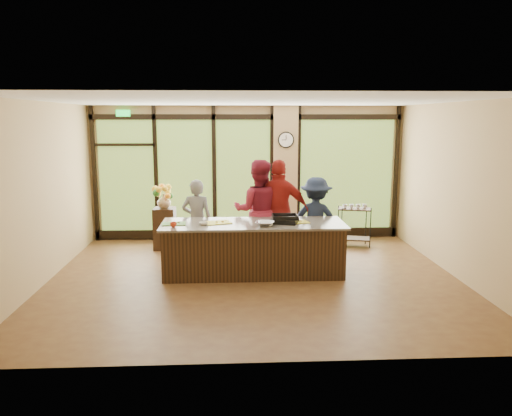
{
  "coord_description": "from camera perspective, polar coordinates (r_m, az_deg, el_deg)",
  "views": [
    {
      "loc": [
        -0.4,
        -8.22,
        2.72
      ],
      "look_at": [
        0.05,
        0.4,
        1.16
      ],
      "focal_mm": 35.0,
      "sensor_mm": 36.0,
      "label": 1
    }
  ],
  "objects": [
    {
      "name": "left_wall",
      "position": [
        8.87,
        -23.44,
        1.46
      ],
      "size": [
        0.0,
        6.0,
        6.0
      ],
      "primitive_type": "plane",
      "rotation": [
        1.57,
        0.0,
        1.57
      ],
      "color": "tan",
      "rests_on": "floor"
    },
    {
      "name": "back_wall",
      "position": [
        11.3,
        -0.97,
        4.01
      ],
      "size": [
        7.0,
        0.0,
        7.0
      ],
      "primitive_type": "plane",
      "rotation": [
        1.57,
        0.0,
        0.0
      ],
      "color": "tan",
      "rests_on": "floor"
    },
    {
      "name": "red_ramekin",
      "position": [
        8.48,
        -9.42,
        -1.89
      ],
      "size": [
        0.14,
        0.14,
        0.09
      ],
      "primitive_type": "imported",
      "rotation": [
        0.0,
        0.0,
        0.3
      ],
      "color": "red",
      "rests_on": "countertop"
    },
    {
      "name": "island_base",
      "position": [
        8.83,
        -0.32,
        -4.75
      ],
      "size": [
        3.1,
        1.0,
        0.88
      ],
      "primitive_type": "cube",
      "color": "#321F10",
      "rests_on": "floor"
    },
    {
      "name": "cutting_board_center",
      "position": [
        8.74,
        -4.41,
        -1.66
      ],
      "size": [
        0.52,
        0.45,
        0.01
      ],
      "primitive_type": "cube",
      "rotation": [
        0.0,
        0.0,
        0.3
      ],
      "color": "yellow",
      "rests_on": "countertop"
    },
    {
      "name": "ceiling",
      "position": [
        8.24,
        -0.24,
        12.16
      ],
      "size": [
        7.0,
        7.0,
        0.0
      ],
      "primitive_type": "plane",
      "rotation": [
        3.14,
        0.0,
        0.0
      ],
      "color": "white",
      "rests_on": "back_wall"
    },
    {
      "name": "prep_bowl_near",
      "position": [
        8.59,
        -6.03,
        -1.78
      ],
      "size": [
        0.17,
        0.17,
        0.05
      ],
      "primitive_type": "imported",
      "rotation": [
        0.0,
        0.0,
        -0.09
      ],
      "color": "silver",
      "rests_on": "countertop"
    },
    {
      "name": "cook_midleft",
      "position": [
        9.55,
        0.25,
        -0.3
      ],
      "size": [
        1.02,
        0.83,
        1.96
      ],
      "primitive_type": "imported",
      "rotation": [
        0.0,
        0.0,
        3.05
      ],
      "color": "maroon",
      "rests_on": "floor"
    },
    {
      "name": "flower_stand",
      "position": [
        10.67,
        -10.37,
        -2.31
      ],
      "size": [
        0.45,
        0.45,
        0.87
      ],
      "primitive_type": "cube",
      "rotation": [
        0.0,
        0.0,
        -0.04
      ],
      "color": "#321F10",
      "rests_on": "floor"
    },
    {
      "name": "wall_clock",
      "position": [
        11.17,
        3.45,
        7.78
      ],
      "size": [
        0.36,
        0.04,
        0.36
      ],
      "color": "black",
      "rests_on": "window_wall"
    },
    {
      "name": "prep_bowl_far",
      "position": [
        9.22,
        4.16,
        -0.99
      ],
      "size": [
        0.13,
        0.13,
        0.03
      ],
      "primitive_type": "imported",
      "rotation": [
        0.0,
        0.0,
        0.14
      ],
      "color": "silver",
      "rests_on": "countertop"
    },
    {
      "name": "bar_cart",
      "position": [
        10.88,
        11.16,
        -1.48
      ],
      "size": [
        0.75,
        0.54,
        0.92
      ],
      "rotation": [
        0.0,
        0.0,
        -0.25
      ],
      "color": "#321F10",
      "rests_on": "floor"
    },
    {
      "name": "flower_vase",
      "position": [
        10.56,
        -10.47,
        0.79
      ],
      "size": [
        0.32,
        0.32,
        0.3
      ],
      "primitive_type": "imported",
      "rotation": [
        0.0,
        0.0,
        0.15
      ],
      "color": "#997853",
      "rests_on": "flower_stand"
    },
    {
      "name": "cutting_board_right",
      "position": [
        8.79,
        4.68,
        -1.6
      ],
      "size": [
        0.45,
        0.38,
        0.01
      ],
      "primitive_type": "cube",
      "rotation": [
        0.0,
        0.0,
        0.25
      ],
      "color": "yellow",
      "rests_on": "countertop"
    },
    {
      "name": "countertop",
      "position": [
        8.73,
        -0.32,
        -1.83
      ],
      "size": [
        3.2,
        1.1,
        0.04
      ],
      "primitive_type": "cube",
      "color": "slate",
      "rests_on": "island_base"
    },
    {
      "name": "cook_right",
      "position": [
        9.61,
        6.85,
        -1.31
      ],
      "size": [
        1.18,
        0.88,
        1.63
      ],
      "primitive_type": "imported",
      "rotation": [
        0.0,
        0.0,
        2.85
      ],
      "color": "#192238",
      "rests_on": "floor"
    },
    {
      "name": "right_wall",
      "position": [
        9.18,
        22.16,
        1.82
      ],
      "size": [
        0.0,
        6.0,
        6.0
      ],
      "primitive_type": "plane",
      "rotation": [
        1.57,
        0.0,
        -1.57
      ],
      "color": "tan",
      "rests_on": "floor"
    },
    {
      "name": "cook_left",
      "position": [
        9.59,
        -6.77,
        -1.44
      ],
      "size": [
        0.62,
        0.44,
        1.59
      ],
      "primitive_type": "imported",
      "rotation": [
        0.0,
        0.0,
        3.03
      ],
      "color": "slate",
      "rests_on": "floor"
    },
    {
      "name": "window_wall",
      "position": [
        11.27,
        -0.13,
        3.46
      ],
      "size": [
        6.9,
        0.12,
        3.0
      ],
      "color": "tan",
      "rests_on": "floor"
    },
    {
      "name": "roasting_pan",
      "position": [
        8.71,
        3.33,
        -1.47
      ],
      "size": [
        0.53,
        0.47,
        0.08
      ],
      "primitive_type": "cube",
      "rotation": [
        0.0,
        0.0,
        -0.33
      ],
      "color": "black",
      "rests_on": "countertop"
    },
    {
      "name": "cutting_board_left",
      "position": [
        8.74,
        -9.37,
        -1.78
      ],
      "size": [
        0.43,
        0.33,
        0.01
      ],
      "primitive_type": "cube",
      "rotation": [
        0.0,
        0.0,
        0.08
      ],
      "color": "#49832F",
      "rests_on": "countertop"
    },
    {
      "name": "floor",
      "position": [
        8.67,
        -0.22,
        -8.07
      ],
      "size": [
        7.0,
        7.0,
        0.0
      ],
      "primitive_type": "plane",
      "color": "#53311D",
      "rests_on": "ground"
    },
    {
      "name": "cook_midright",
      "position": [
        9.54,
        2.7,
        -0.33
      ],
      "size": [
        1.21,
        0.68,
        1.96
      ],
      "primitive_type": "imported",
      "rotation": [
        0.0,
        0.0,
        2.96
      ],
      "color": "maroon",
      "rests_on": "floor"
    },
    {
      "name": "mixing_bowl",
      "position": [
        8.46,
        1.07,
        -1.81
      ],
      "size": [
        0.4,
        0.4,
        0.08
      ],
      "primitive_type": "imported",
      "rotation": [
        0.0,
        0.0,
        -0.34
      ],
      "color": "silver",
      "rests_on": "countertop"
    },
    {
      "name": "prep_bowl_mid",
      "position": [
        8.42,
        1.43,
        -1.97
      ],
      "size": [
        0.18,
        0.18,
        0.05
      ],
      "primitive_type": "imported",
      "rotation": [
        0.0,
        0.0,
        -0.22
      ],
      "color": "silver",
      "rests_on": "countertop"
    }
  ]
}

